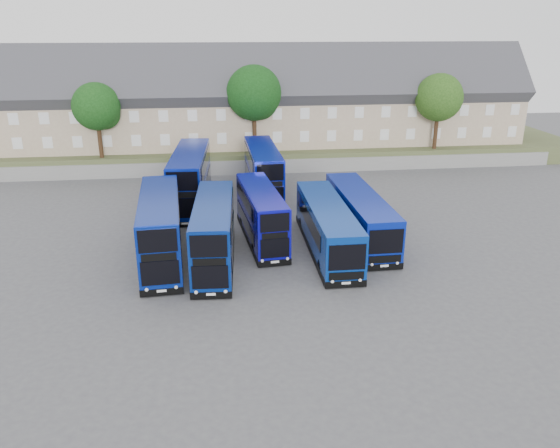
{
  "coord_description": "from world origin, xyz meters",
  "views": [
    {
      "loc": [
        -2.23,
        -32.46,
        15.14
      ],
      "look_at": [
        1.96,
        2.35,
        2.2
      ],
      "focal_mm": 35.0,
      "sensor_mm": 36.0,
      "label": 1
    }
  ],
  "objects_px": {
    "tree_mid": "(255,95)",
    "tree_east": "(440,99)",
    "dd_front_mid": "(214,234)",
    "tree_far": "(465,88)",
    "coach_east_a": "(327,228)",
    "dd_front_left": "(161,230)",
    "tree_west": "(98,108)"
  },
  "relations": [
    {
      "from": "dd_front_mid",
      "to": "tree_far",
      "type": "distance_m",
      "value": 43.88
    },
    {
      "from": "dd_front_left",
      "to": "coach_east_a",
      "type": "relative_size",
      "value": 0.91
    },
    {
      "from": "dd_front_mid",
      "to": "coach_east_a",
      "type": "distance_m",
      "value": 7.99
    },
    {
      "from": "tree_far",
      "to": "tree_east",
      "type": "bearing_deg",
      "value": -130.6
    },
    {
      "from": "dd_front_left",
      "to": "tree_far",
      "type": "relative_size",
      "value": 1.3
    },
    {
      "from": "dd_front_left",
      "to": "tree_east",
      "type": "height_order",
      "value": "tree_east"
    },
    {
      "from": "tree_mid",
      "to": "tree_far",
      "type": "relative_size",
      "value": 1.06
    },
    {
      "from": "dd_front_mid",
      "to": "tree_west",
      "type": "height_order",
      "value": "tree_west"
    },
    {
      "from": "dd_front_left",
      "to": "tree_west",
      "type": "distance_m",
      "value": 24.59
    },
    {
      "from": "tree_mid",
      "to": "tree_east",
      "type": "bearing_deg",
      "value": -1.43
    },
    {
      "from": "tree_east",
      "to": "tree_far",
      "type": "xyz_separation_m",
      "value": [
        6.0,
        7.0,
        0.34
      ]
    },
    {
      "from": "dd_front_mid",
      "to": "tree_west",
      "type": "relative_size",
      "value": 1.4
    },
    {
      "from": "coach_east_a",
      "to": "tree_east",
      "type": "bearing_deg",
      "value": 53.51
    },
    {
      "from": "dd_front_mid",
      "to": "tree_west",
      "type": "xyz_separation_m",
      "value": [
        -11.3,
        23.83,
        4.98
      ]
    },
    {
      "from": "dd_front_left",
      "to": "dd_front_mid",
      "type": "height_order",
      "value": "dd_front_left"
    },
    {
      "from": "coach_east_a",
      "to": "tree_mid",
      "type": "xyz_separation_m",
      "value": [
        -3.16,
        23.0,
        6.42
      ]
    },
    {
      "from": "dd_front_left",
      "to": "dd_front_mid",
      "type": "bearing_deg",
      "value": -19.86
    },
    {
      "from": "coach_east_a",
      "to": "dd_front_left",
      "type": "bearing_deg",
      "value": -178.07
    },
    {
      "from": "coach_east_a",
      "to": "tree_west",
      "type": "distance_m",
      "value": 30.04
    },
    {
      "from": "tree_west",
      "to": "tree_east",
      "type": "xyz_separation_m",
      "value": [
        36.0,
        0.0,
        0.34
      ]
    },
    {
      "from": "dd_front_left",
      "to": "tree_far",
      "type": "bearing_deg",
      "value": 37.16
    },
    {
      "from": "dd_front_left",
      "to": "dd_front_mid",
      "type": "distance_m",
      "value": 3.67
    },
    {
      "from": "dd_front_left",
      "to": "tree_west",
      "type": "bearing_deg",
      "value": 104.9
    },
    {
      "from": "dd_front_mid",
      "to": "tree_east",
      "type": "relative_size",
      "value": 1.32
    },
    {
      "from": "tree_east",
      "to": "tree_west",
      "type": "bearing_deg",
      "value": -180.0
    },
    {
      "from": "coach_east_a",
      "to": "tree_west",
      "type": "height_order",
      "value": "tree_west"
    },
    {
      "from": "dd_front_left",
      "to": "dd_front_mid",
      "type": "relative_size",
      "value": 1.05
    },
    {
      "from": "tree_east",
      "to": "tree_far",
      "type": "distance_m",
      "value": 9.23
    },
    {
      "from": "coach_east_a",
      "to": "tree_far",
      "type": "height_order",
      "value": "tree_far"
    },
    {
      "from": "tree_west",
      "to": "tree_mid",
      "type": "relative_size",
      "value": 0.83
    },
    {
      "from": "tree_west",
      "to": "tree_mid",
      "type": "bearing_deg",
      "value": 1.79
    },
    {
      "from": "dd_front_mid",
      "to": "tree_east",
      "type": "distance_m",
      "value": 34.73
    }
  ]
}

